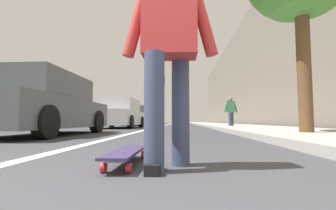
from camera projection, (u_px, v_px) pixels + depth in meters
ground_plane at (175, 129)px, 10.75m from camera, size 80.00×80.00×0.00m
lane_stripe_white at (166, 125)px, 20.77m from camera, size 52.00×0.16×0.01m
sidewalk_curb at (219, 125)px, 18.53m from camera, size 52.00×3.20×0.12m
building_facade at (237, 82)px, 22.65m from camera, size 40.00×1.20×8.33m
skateboard at (127, 153)px, 1.85m from camera, size 0.84×0.21×0.11m
skater_person at (169, 42)px, 1.73m from camera, size 0.46×0.72×1.64m
parked_car_near at (44, 106)px, 5.69m from camera, size 4.18×1.92×1.48m
parked_car_mid at (120, 114)px, 11.85m from camera, size 4.56×1.93×1.46m
parked_car_far at (138, 116)px, 17.95m from camera, size 4.55×2.01×1.48m
parked_car_end at (151, 118)px, 24.82m from camera, size 4.04×1.98×1.48m
traffic_light at (163, 92)px, 22.87m from camera, size 0.33×0.28×4.68m
pedestrian_distant at (231, 110)px, 11.07m from camera, size 0.42×0.66×1.51m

